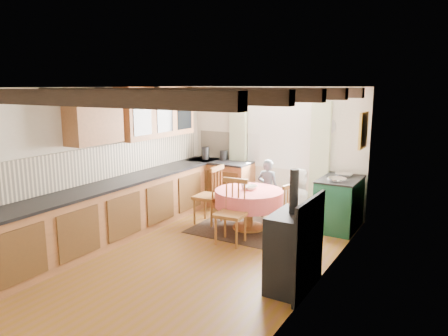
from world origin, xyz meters
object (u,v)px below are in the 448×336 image
Objects in this scene: child_right at (297,203)px; cup at (244,187)px; dining_table at (249,210)px; chair_left at (208,194)px; cast_iron_stove at (293,230)px; aga_range at (339,203)px; chair_right at (297,213)px; chair_near at (231,212)px; child_far at (268,188)px.

child_right is 0.94m from cup.
chair_left is at bearing -176.47° from dining_table.
child_right is (-0.60, 1.77, -0.18)m from cast_iron_stove.
cup is at bearing -149.44° from aga_range.
cup is (-0.98, 0.06, 0.29)m from chair_right.
chair_near is at bearing 121.07° from child_right.
aga_range is (2.09, 0.88, -0.08)m from chair_left.
chair_left is 1.67m from chair_right.
chair_right is 0.61× the size of cast_iron_stove.
child_right is at bearing 43.55° from chair_near.
child_right is at bearing 138.66° from child_far.
chair_right is 0.82× the size of child_far.
cup is at bearing 81.80° from child_far.
cup is (-0.08, -0.80, 0.19)m from child_far.
child_right reaches higher than child_far.
chair_near is 0.90× the size of child_right.
aga_range reaches higher than cup.
cast_iron_stove is at bearing -178.12° from child_right.
child_right is at bearing 9.52° from dining_table.
aga_range is at bearing 32.67° from dining_table.
child_right reaches higher than chair_right.
chair_right reaches higher than dining_table.
chair_near is 1.07m from chair_left.
aga_range is (1.30, 0.83, 0.10)m from dining_table.
cast_iron_stove reaches higher than child_right.
aga_range is at bearing 46.54° from chair_near.
child_far is (-0.07, 1.51, 0.04)m from chair_near.
chair_near is 1.13× the size of chair_right.
dining_table is at bearing 89.29° from chair_near.
chair_left is 0.71× the size of cast_iron_stove.
child_far is at bearing 56.33° from chair_right.
chair_near reaches higher than cup.
dining_table is 0.89m from chair_right.
chair_left is at bearing 99.60° from chair_right.
dining_table is at bearing 96.29° from chair_right.
chair_near is 1.14m from child_right.
chair_right is (0.88, -0.05, 0.10)m from dining_table.
aga_range is 0.89× the size of child_far.
cast_iron_stove reaches higher than aga_range.
child_far is 0.82m from cup.
cast_iron_stove reaches higher than chair_near.
chair_near is (0.05, -0.71, 0.16)m from dining_table.
chair_left is 0.94× the size of child_right.
dining_table is 1.05× the size of child_far.
dining_table is 1.09× the size of chair_left.
aga_range is at bearing 110.65° from chair_left.
dining_table is at bearing 82.68° from child_right.
child_far is at bearing 84.50° from cup.
chair_left reaches higher than cup.
chair_left is 1.61m from child_right.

